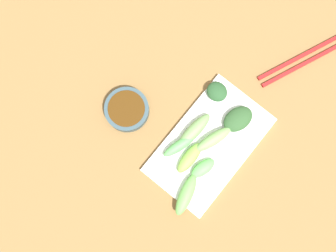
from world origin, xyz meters
The scene contains 12 objects.
tabletop centered at (0.00, 0.00, 0.01)m, with size 2.10×2.10×0.02m, color olive.
sauce_bowl centered at (-0.10, -0.04, 0.04)m, with size 0.10×0.10×0.03m.
serving_plate centered at (0.09, 0.02, 0.03)m, with size 0.17×0.29×0.01m, color white.
broccoli_stalk_0 centered at (0.05, 0.02, 0.04)m, with size 0.03×0.10×0.03m, color #709E57.
broccoli_leafy_1 centered at (0.11, 0.11, 0.04)m, with size 0.05×0.07×0.03m, color #2C5128.
broccoli_stalk_2 centered at (0.04, -0.02, 0.04)m, with size 0.02×0.09×0.03m, color #5CB559.
broccoli_stalk_3 centered at (0.12, -0.10, 0.04)m, with size 0.03×0.10×0.02m, color #65B04E.
broccoli_stalk_4 centered at (0.11, -0.03, 0.04)m, with size 0.03×0.06×0.02m, color #5EBB56.
broccoli_leafy_5 centered at (0.03, 0.13, 0.04)m, with size 0.05×0.05×0.02m, color #274E28.
broccoli_stalk_6 centered at (0.09, 0.03, 0.05)m, with size 0.03×0.09×0.03m, color #77AE5A.
broccoli_stalk_7 centered at (0.08, -0.03, 0.04)m, with size 0.03×0.08×0.02m, color #79AD42.
chopsticks centered at (0.14, 0.32, 0.02)m, with size 0.11×0.22×0.01m.
Camera 1 is at (0.07, -0.11, 0.94)m, focal length 42.85 mm.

